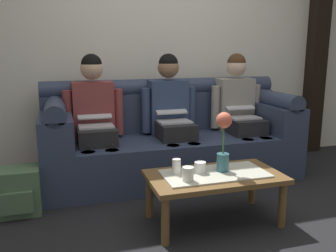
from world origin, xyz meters
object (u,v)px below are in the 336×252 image
person_middle (171,112)px  person_right (239,108)px  coffee_table (215,180)px  backpack_left (18,192)px  person_left (95,115)px  cup_far_center (176,166)px  flower_vase (224,138)px  couch (171,140)px  cup_near_left (200,167)px  cup_near_right (188,174)px

person_middle → person_right: bearing=-0.0°
coffee_table → backpack_left: size_ratio=2.70×
person_left → cup_far_center: person_left is taller
coffee_table → flower_vase: flower_vase is taller
person_middle → cup_far_center: 1.06m
person_right → coffee_table: (-0.75, -1.07, -0.34)m
couch → cup_near_left: 1.04m
backpack_left → cup_near_right: bearing=-29.7°
flower_vase → backpack_left: size_ratio=1.21×
flower_vase → cup_near_left: (-0.17, 0.02, -0.21)m
person_left → cup_near_left: person_left is taller
person_middle → person_right: same height
flower_vase → cup_near_right: 0.39m
couch → backpack_left: (-1.40, -0.50, -0.19)m
cup_near_left → person_left: bearing=122.1°
couch → person_middle: size_ratio=2.02×
person_middle → coffee_table: size_ratio=1.25×
cup_near_right → backpack_left: bearing=150.3°
person_left → cup_near_right: (0.50, -1.16, -0.23)m
couch → coffee_table: (0.00, -1.07, -0.04)m
flower_vase → cup_near_left: flower_vase is taller
backpack_left → coffee_table: bearing=-22.1°
cup_near_right → person_middle: bearing=78.3°
cup_near_right → coffee_table: bearing=21.3°
coffee_table → cup_far_center: (-0.27, 0.06, 0.11)m
couch → flower_vase: size_ratio=5.61×
cup_far_center → backpack_left: 1.26m
person_middle → cup_near_left: person_middle is taller
couch → person_middle: bearing=-90.0°
couch → person_right: person_right is taller
couch → cup_near_right: (-0.24, -1.16, 0.06)m
couch → cup_near_left: bearing=-95.5°
flower_vase → cup_far_center: 0.40m
couch → person_left: bearing=-179.7°
cup_far_center → backpack_left: (-1.12, 0.50, -0.26)m
cup_far_center → backpack_left: size_ratio=0.30×
person_left → cup_far_center: bearing=-64.7°
couch → person_left: (-0.75, -0.00, 0.29)m
cup_near_left → cup_near_right: size_ratio=0.86×
flower_vase → backpack_left: (-1.47, 0.54, -0.45)m
coffee_table → backpack_left: (-1.40, 0.57, -0.14)m
person_right → flower_vase: 1.24m
flower_vase → cup_far_center: (-0.34, 0.04, -0.20)m
cup_near_right → cup_far_center: 0.16m
person_left → person_right: (1.49, -0.00, 0.00)m
couch → person_middle: (0.00, -0.00, 0.29)m
couch → cup_far_center: size_ratio=22.42×
cup_near_right → backpack_left: (-1.15, 0.66, -0.25)m
couch → person_right: size_ratio=2.02×
cup_far_center → backpack_left: cup_far_center is taller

